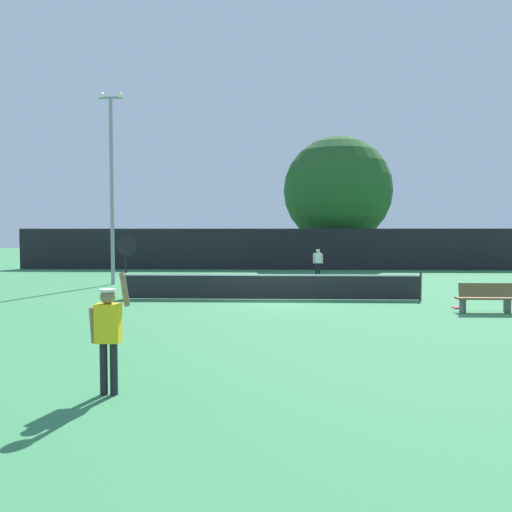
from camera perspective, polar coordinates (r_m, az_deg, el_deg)
The scene contains 13 objects.
ground_plane at distance 18.77m, azimuth 1.72°, elevation -5.04°, with size 120.00×120.00×0.00m, color #387F4C.
tennis_net at distance 18.71m, azimuth 1.72°, elevation -3.48°, with size 11.28×0.08×1.07m.
perimeter_fence at distance 33.66m, azimuth 1.83°, elevation 0.80°, with size 34.90×0.12×2.79m, color black.
player_serving at distance 8.12m, azimuth -16.57°, elevation -7.60°, with size 0.67×0.39×2.51m.
player_receiving at distance 28.48m, azimuth 7.15°, elevation -0.47°, with size 0.57×0.23×1.57m.
tennis_ball at distance 21.29m, azimuth 9.66°, elevation -4.06°, with size 0.07×0.07×0.07m, color #CCE033.
spare_racket at distance 18.07m, azimuth 22.04°, elevation -5.48°, with size 0.28×0.52×0.04m.
courtside_bench at distance 17.30m, azimuth 24.97°, elevation -4.36°, with size 1.80×0.44×0.95m.
light_pole at distance 25.13m, azimuth -16.30°, elevation 8.72°, with size 1.18×0.28×9.25m.
large_tree at distance 38.31m, azimuth 9.38°, elevation 7.43°, with size 8.16×8.16×9.78m.
parked_car_near at distance 40.54m, azimuth -9.73°, elevation 0.22°, with size 1.94×4.22×1.69m.
parked_car_mid at distance 40.09m, azimuth 4.64°, elevation 0.22°, with size 1.97×4.23×1.69m.
parked_car_far at distance 41.64m, azimuth 11.18°, elevation 0.27°, with size 2.15×4.31×1.69m.
Camera 1 is at (0.07, -18.59, 2.55)m, focal length 34.70 mm.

